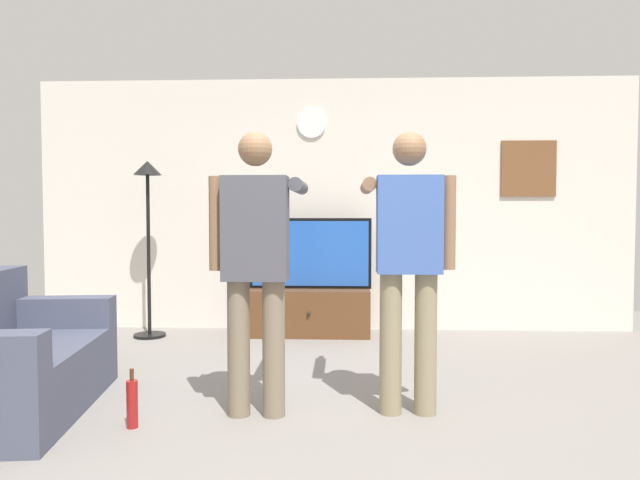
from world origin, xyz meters
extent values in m
plane|color=gray|center=(0.00, 0.00, 0.00)|extent=(8.40, 8.40, 0.00)
cube|color=silver|center=(0.00, 2.95, 1.35)|extent=(6.40, 0.10, 2.70)
cube|color=brown|center=(-0.23, 2.60, 0.24)|extent=(1.23, 0.47, 0.48)
sphere|color=black|center=(-0.23, 2.35, 0.26)|extent=(0.04, 0.04, 0.04)
cube|color=black|center=(-0.23, 2.65, 0.84)|extent=(1.27, 0.06, 0.73)
cube|color=blue|center=(-0.23, 2.62, 0.84)|extent=(1.21, 0.01, 0.67)
cylinder|color=white|center=(-0.23, 2.89, 2.22)|extent=(0.31, 0.03, 0.31)
cube|color=brown|center=(2.07, 2.90, 1.73)|extent=(0.57, 0.04, 0.59)
cylinder|color=black|center=(-1.86, 2.43, 0.01)|extent=(0.32, 0.32, 0.03)
cylinder|color=black|center=(-1.86, 2.43, 0.84)|extent=(0.04, 0.04, 1.62)
cone|color=black|center=(-1.86, 2.43, 1.72)|extent=(0.28, 0.28, 0.14)
cylinder|color=#7A6B56|center=(-0.53, 0.19, 0.42)|extent=(0.14, 0.14, 0.85)
cylinder|color=#7A6B56|center=(-0.31, 0.19, 0.42)|extent=(0.14, 0.14, 0.85)
cube|color=#4C4C56|center=(-0.42, 0.19, 1.17)|extent=(0.40, 0.22, 0.64)
sphere|color=#8C6647|center=(-0.42, 0.19, 1.65)|extent=(0.21, 0.21, 0.21)
cylinder|color=#8C6647|center=(-0.67, 0.19, 1.20)|extent=(0.09, 0.09, 0.58)
cylinder|color=#4C4C56|center=(-0.18, 0.48, 1.44)|extent=(0.09, 0.58, 0.09)
cube|color=white|center=(-0.18, 0.80, 1.44)|extent=(0.04, 0.12, 0.04)
cylinder|color=gray|center=(0.41, 0.26, 0.44)|extent=(0.14, 0.14, 0.89)
cylinder|color=gray|center=(0.63, 0.26, 0.44)|extent=(0.14, 0.14, 0.89)
cube|color=#3F60AD|center=(0.52, 0.26, 1.19)|extent=(0.40, 0.22, 0.60)
sphere|color=#8C6647|center=(0.52, 0.26, 1.66)|extent=(0.21, 0.21, 0.21)
cylinder|color=#8C6647|center=(0.28, 0.55, 1.44)|extent=(0.09, 0.58, 0.09)
cube|color=white|center=(0.28, 0.87, 1.44)|extent=(0.04, 0.12, 0.04)
cylinder|color=#8C6647|center=(0.77, 0.26, 1.20)|extent=(0.09, 0.09, 0.58)
cube|color=#474C60|center=(-1.94, 0.17, 0.21)|extent=(1.03, 1.58, 0.42)
cube|color=#474C60|center=(-2.02, 0.81, 0.53)|extent=(0.87, 0.30, 0.22)
cylinder|color=maroon|center=(-1.12, -0.05, 0.14)|extent=(0.07, 0.07, 0.28)
cylinder|color=#4C2814|center=(-1.12, -0.05, 0.32)|extent=(0.02, 0.02, 0.07)
camera|label=1|loc=(0.12, -3.34, 1.26)|focal=32.45mm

